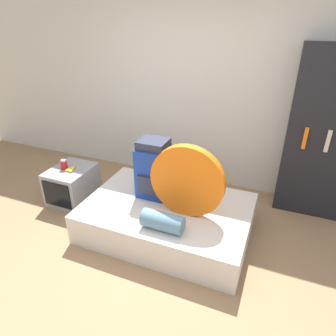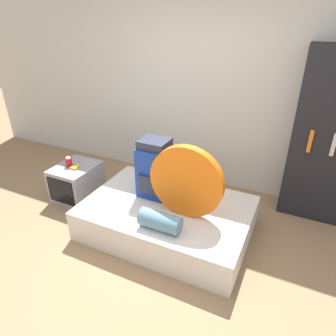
# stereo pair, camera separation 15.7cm
# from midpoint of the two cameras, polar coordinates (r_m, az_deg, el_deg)

# --- Properties ---
(ground_plane) EXTENTS (16.00, 16.00, 0.00)m
(ground_plane) POSITION_cam_midpoint_polar(r_m,az_deg,el_deg) (3.03, -7.48, -19.43)
(ground_plane) COLOR #997551
(wall_back) EXTENTS (8.00, 0.05, 2.60)m
(wall_back) POSITION_cam_midpoint_polar(r_m,az_deg,el_deg) (4.03, 5.67, 14.42)
(wall_back) COLOR silver
(wall_back) RESTS_ON ground_plane
(bed) EXTENTS (1.77, 1.20, 0.35)m
(bed) POSITION_cam_midpoint_polar(r_m,az_deg,el_deg) (3.37, -1.48, -9.47)
(bed) COLOR silver
(bed) RESTS_ON ground_plane
(backpack) EXTENTS (0.33, 0.33, 0.66)m
(backpack) POSITION_cam_midpoint_polar(r_m,az_deg,el_deg) (3.29, -4.18, -0.26)
(backpack) COLOR navy
(backpack) RESTS_ON bed
(tent_bag) EXTENTS (0.76, 0.09, 0.76)m
(tent_bag) POSITION_cam_midpoint_polar(r_m,az_deg,el_deg) (2.94, 2.16, -2.56)
(tent_bag) COLOR orange
(tent_bag) RESTS_ON bed
(sleeping_roll) EXTENTS (0.41, 0.18, 0.18)m
(sleeping_roll) POSITION_cam_midpoint_polar(r_m,az_deg,el_deg) (2.89, -2.62, -10.13)
(sleeping_roll) COLOR #5B849E
(sleeping_roll) RESTS_ON bed
(television) EXTENTS (0.48, 0.60, 0.45)m
(television) POSITION_cam_midpoint_polar(r_m,az_deg,el_deg) (4.10, -18.80, -2.99)
(television) COLOR #939399
(television) RESTS_ON ground_plane
(canister) EXTENTS (0.08, 0.08, 0.13)m
(canister) POSITION_cam_midpoint_polar(r_m,az_deg,el_deg) (3.99, -20.28, 0.58)
(canister) COLOR #B2191E
(canister) RESTS_ON television
(banana_bunch) EXTENTS (0.12, 0.16, 0.03)m
(banana_bunch) POSITION_cam_midpoint_polar(r_m,az_deg,el_deg) (3.95, -19.02, -0.19)
(banana_bunch) COLOR yellow
(banana_bunch) RESTS_ON television
(bookshelf) EXTENTS (0.85, 0.37, 1.94)m
(bookshelf) POSITION_cam_midpoint_polar(r_m,az_deg,el_deg) (3.78, 26.93, 5.37)
(bookshelf) COLOR black
(bookshelf) RESTS_ON ground_plane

